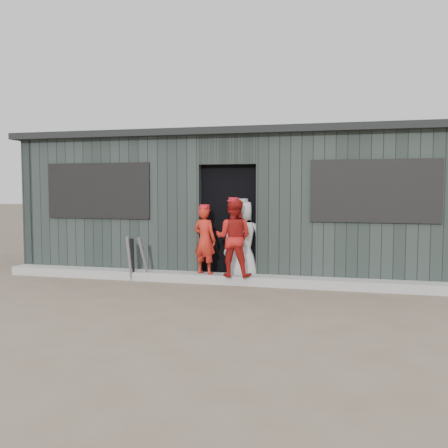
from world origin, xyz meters
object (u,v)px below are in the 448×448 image
(player_red_right, at_px, (234,238))
(dugout, at_px, (245,204))
(player_grey_back, at_px, (243,241))
(bat_right, at_px, (133,260))
(bat_left, at_px, (129,259))
(bat_mid, at_px, (144,259))
(player_red_left, at_px, (205,240))

(player_red_right, height_order, dugout, dugout)
(player_grey_back, bearing_deg, bat_right, 5.38)
(bat_left, relative_size, player_red_right, 0.62)
(bat_mid, bearing_deg, player_grey_back, 15.66)
(player_red_right, height_order, player_grey_back, player_red_right)
(player_red_right, bearing_deg, bat_mid, 3.61)
(bat_left, xyz_separation_m, player_red_right, (1.81, 0.09, 0.39))
(bat_mid, bearing_deg, bat_right, 177.95)
(bat_right, bearing_deg, player_red_right, 2.21)
(bat_left, xyz_separation_m, bat_right, (0.05, 0.02, -0.02))
(player_red_left, xyz_separation_m, player_red_right, (0.53, -0.13, 0.06))
(bat_left, relative_size, player_red_left, 0.68)
(player_red_left, distance_m, player_red_right, 0.55)
(bat_left, height_order, player_red_left, player_red_left)
(bat_mid, height_order, dugout, dugout)
(dugout, bearing_deg, player_red_left, -101.23)
(bat_right, relative_size, dugout, 0.09)
(player_red_left, height_order, player_red_right, player_red_right)
(bat_mid, distance_m, player_red_left, 1.09)
(bat_left, distance_m, player_red_left, 1.34)
(bat_right, height_order, player_red_right, player_red_right)
(player_red_right, distance_m, dugout, 1.90)
(bat_mid, distance_m, player_grey_back, 1.72)
(player_red_left, bearing_deg, dugout, -83.67)
(bat_mid, height_order, player_red_left, player_red_left)
(bat_left, height_order, dugout, dugout)
(bat_mid, bearing_deg, player_red_right, 2.79)
(bat_right, xyz_separation_m, player_grey_back, (1.83, 0.45, 0.33))
(bat_left, bearing_deg, bat_right, 22.24)
(bat_left, distance_m, dugout, 2.66)
(player_grey_back, bearing_deg, player_red_right, 70.13)
(player_grey_back, distance_m, dugout, 1.59)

